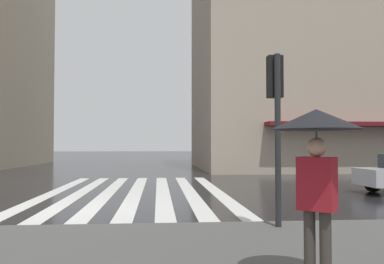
% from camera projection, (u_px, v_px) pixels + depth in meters
% --- Properties ---
extents(ground_plane, '(220.00, 220.00, 0.00)m').
position_uv_depth(ground_plane, '(74.00, 209.00, 11.17)').
color(ground_plane, black).
extents(zebra_crossing, '(13.00, 6.50, 0.01)m').
position_uv_depth(zebra_crossing, '(136.00, 192.00, 15.28)').
color(zebra_crossing, silver).
rests_on(zebra_crossing, ground_plane).
extents(haussmann_block_corner, '(15.37, 21.24, 25.14)m').
position_uv_depth(haussmann_block_corner, '(332.00, 12.00, 32.40)').
color(haussmann_block_corner, tan).
rests_on(haussmann_block_corner, ground_plane).
extents(traffic_signal_post, '(0.44, 0.30, 3.40)m').
position_uv_depth(traffic_signal_post, '(276.00, 102.00, 8.19)').
color(traffic_signal_post, '#232326').
rests_on(traffic_signal_post, sidewalk_pavement).
extents(pedestrian_in_red_jacket, '(1.02, 1.02, 2.00)m').
position_uv_depth(pedestrian_in_red_jacket, '(316.00, 142.00, 4.62)').
color(pedestrian_in_red_jacket, maroon).
rests_on(pedestrian_in_red_jacket, sidewalk_pavement).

